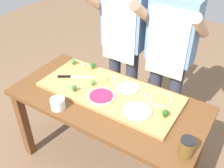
{
  "coord_description": "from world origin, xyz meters",
  "views": [
    {
      "loc": [
        0.88,
        -1.32,
        2.07
      ],
      "look_at": [
        -0.01,
        0.08,
        0.87
      ],
      "focal_mm": 41.75,
      "sensor_mm": 36.0,
      "label": 1
    }
  ],
  "objects_px": {
    "broccoli_floret_back_mid": "(73,61)",
    "cheese_crumble_a": "(147,85)",
    "pizza_slice_center": "(103,79)",
    "cook_left": "(124,37)",
    "cook_right": "(170,49)",
    "pizza_whole_white_garlic": "(128,88)",
    "broccoli_floret_front_left": "(165,113)",
    "flour_cup": "(58,104)",
    "pizza_whole_pesto_green": "(161,99)",
    "cheese_crumble_c": "(115,78)",
    "cheese_crumble_b": "(141,94)",
    "cheese_crumble_f": "(113,83)",
    "broccoli_floret_back_left": "(93,83)",
    "cheese_crumble_e": "(145,95)",
    "broccoli_floret_front_mid": "(74,88)",
    "prep_table": "(107,110)",
    "chefs_knife": "(70,77)",
    "pizza_whole_cheese_artichoke": "(137,111)",
    "broccoli_floret_back_right": "(93,65)",
    "cheese_crumble_d": "(83,65)",
    "pizza_whole_beet_magenta": "(101,96)",
    "sauce_jar": "(187,147)"
  },
  "relations": [
    {
      "from": "pizza_whole_white_garlic",
      "to": "cheese_crumble_f",
      "type": "xyz_separation_m",
      "value": [
        -0.14,
        -0.0,
        0.0
      ]
    },
    {
      "from": "cheese_crumble_c",
      "to": "cook_left",
      "type": "relative_size",
      "value": 0.01
    },
    {
      "from": "broccoli_floret_back_left",
      "to": "cheese_crumble_a",
      "type": "bearing_deg",
      "value": 30.45
    },
    {
      "from": "pizza_whole_cheese_artichoke",
      "to": "cheese_crumble_f",
      "type": "distance_m",
      "value": 0.39
    },
    {
      "from": "broccoli_floret_back_mid",
      "to": "pizza_slice_center",
      "type": "bearing_deg",
      "value": -9.16
    },
    {
      "from": "cheese_crumble_f",
      "to": "sauce_jar",
      "type": "bearing_deg",
      "value": -25.94
    },
    {
      "from": "cheese_crumble_a",
      "to": "pizza_whole_pesto_green",
      "type": "bearing_deg",
      "value": -32.13
    },
    {
      "from": "broccoli_floret_back_left",
      "to": "cheese_crumble_c",
      "type": "relative_size",
      "value": 2.18
    },
    {
      "from": "cheese_crumble_d",
      "to": "flour_cup",
      "type": "distance_m",
      "value": 0.58
    },
    {
      "from": "cheese_crumble_b",
      "to": "cheese_crumble_e",
      "type": "distance_m",
      "value": 0.04
    },
    {
      "from": "broccoli_floret_front_left",
      "to": "flour_cup",
      "type": "relative_size",
      "value": 0.56
    },
    {
      "from": "pizza_whole_pesto_green",
      "to": "cheese_crumble_f",
      "type": "height_order",
      "value": "cheese_crumble_f"
    },
    {
      "from": "broccoli_floret_front_mid",
      "to": "cheese_crumble_e",
      "type": "relative_size",
      "value": 3.46
    },
    {
      "from": "broccoli_floret_back_right",
      "to": "chefs_knife",
      "type": "bearing_deg",
      "value": -111.39
    },
    {
      "from": "broccoli_floret_back_right",
      "to": "prep_table",
      "type": "bearing_deg",
      "value": -39.08
    },
    {
      "from": "cook_left",
      "to": "flour_cup",
      "type": "bearing_deg",
      "value": -91.89
    },
    {
      "from": "cook_left",
      "to": "cook_right",
      "type": "bearing_deg",
      "value": 0.0
    },
    {
      "from": "flour_cup",
      "to": "prep_table",
      "type": "bearing_deg",
      "value": 48.88
    },
    {
      "from": "broccoli_floret_front_mid",
      "to": "cheese_crumble_d",
      "type": "bearing_deg",
      "value": 117.01
    },
    {
      "from": "cook_right",
      "to": "pizza_whole_pesto_green",
      "type": "bearing_deg",
      "value": -73.74
    },
    {
      "from": "broccoli_floret_back_mid",
      "to": "cheese_crumble_a",
      "type": "xyz_separation_m",
      "value": [
        0.72,
        0.06,
        -0.02
      ]
    },
    {
      "from": "pizza_whole_pesto_green",
      "to": "cheese_crumble_f",
      "type": "distance_m",
      "value": 0.42
    },
    {
      "from": "flour_cup",
      "to": "cheese_crumble_d",
      "type": "bearing_deg",
      "value": 108.31
    },
    {
      "from": "broccoli_floret_front_mid",
      "to": "cook_left",
      "type": "distance_m",
      "value": 0.73
    },
    {
      "from": "broccoli_floret_back_mid",
      "to": "broccoli_floret_back_right",
      "type": "distance_m",
      "value": 0.2
    },
    {
      "from": "pizza_whole_beet_magenta",
      "to": "pizza_slice_center",
      "type": "bearing_deg",
      "value": 119.59
    },
    {
      "from": "pizza_slice_center",
      "to": "cook_left",
      "type": "bearing_deg",
      "value": 99.07
    },
    {
      "from": "pizza_whole_cheese_artichoke",
      "to": "pizza_slice_center",
      "type": "height_order",
      "value": "pizza_whole_cheese_artichoke"
    },
    {
      "from": "pizza_whole_white_garlic",
      "to": "broccoli_floret_back_mid",
      "type": "height_order",
      "value": "broccoli_floret_back_mid"
    },
    {
      "from": "cheese_crumble_a",
      "to": "pizza_whole_cheese_artichoke",
      "type": "bearing_deg",
      "value": -76.53
    },
    {
      "from": "pizza_whole_white_garlic",
      "to": "broccoli_floret_front_left",
      "type": "height_order",
      "value": "broccoli_floret_front_left"
    },
    {
      "from": "cheese_crumble_e",
      "to": "cheese_crumble_f",
      "type": "distance_m",
      "value": 0.3
    },
    {
      "from": "broccoli_floret_back_right",
      "to": "cheese_crumble_a",
      "type": "height_order",
      "value": "broccoli_floret_back_right"
    },
    {
      "from": "prep_table",
      "to": "broccoli_floret_back_right",
      "type": "height_order",
      "value": "broccoli_floret_back_right"
    },
    {
      "from": "prep_table",
      "to": "flour_cup",
      "type": "bearing_deg",
      "value": -131.12
    },
    {
      "from": "flour_cup",
      "to": "cheese_crumble_f",
      "type": "bearing_deg",
      "value": 66.23
    },
    {
      "from": "pizza_whole_cheese_artichoke",
      "to": "cheese_crumble_c",
      "type": "relative_size",
      "value": 9.83
    },
    {
      "from": "cheese_crumble_c",
      "to": "cook_right",
      "type": "height_order",
      "value": "cook_right"
    },
    {
      "from": "cheese_crumble_b",
      "to": "cheese_crumble_d",
      "type": "distance_m",
      "value": 0.65
    },
    {
      "from": "pizza_whole_beet_magenta",
      "to": "broccoli_floret_back_mid",
      "type": "relative_size",
      "value": 3.88
    },
    {
      "from": "cheese_crumble_c",
      "to": "cheese_crumble_b",
      "type": "bearing_deg",
      "value": -14.02
    },
    {
      "from": "chefs_knife",
      "to": "pizza_whole_cheese_artichoke",
      "type": "bearing_deg",
      "value": -6.77
    },
    {
      "from": "prep_table",
      "to": "cheese_crumble_a",
      "type": "relative_size",
      "value": 83.18
    },
    {
      "from": "chefs_knife",
      "to": "cheese_crumble_c",
      "type": "bearing_deg",
      "value": 28.56
    },
    {
      "from": "broccoli_floret_back_right",
      "to": "broccoli_floret_front_mid",
      "type": "distance_m",
      "value": 0.36
    },
    {
      "from": "broccoli_floret_back_right",
      "to": "cook_left",
      "type": "xyz_separation_m",
      "value": [
        0.11,
        0.36,
        0.16
      ]
    },
    {
      "from": "prep_table",
      "to": "broccoli_floret_front_left",
      "type": "relative_size",
      "value": 25.54
    },
    {
      "from": "cheese_crumble_b",
      "to": "cheese_crumble_f",
      "type": "bearing_deg",
      "value": 177.85
    },
    {
      "from": "broccoli_floret_front_left",
      "to": "flour_cup",
      "type": "xyz_separation_m",
      "value": [
        -0.72,
        -0.31,
        -0.02
      ]
    },
    {
      "from": "cheese_crumble_c",
      "to": "prep_table",
      "type": "bearing_deg",
      "value": -71.58
    }
  ]
}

